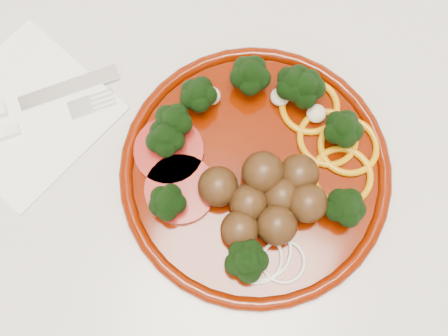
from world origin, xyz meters
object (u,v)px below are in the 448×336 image
(plate, at_px, (256,167))
(knife, at_px, (0,110))
(napkin, at_px, (25,113))
(fork, at_px, (4,134))

(plate, distance_m, knife, 0.27)
(napkin, relative_size, fork, 1.08)
(napkin, xyz_separation_m, knife, (-0.02, -0.01, 0.01))
(plate, relative_size, fork, 1.92)
(plate, xyz_separation_m, knife, (-0.27, -0.03, -0.01))
(plate, bearing_deg, fork, -167.64)
(knife, relative_size, fork, 1.12)
(knife, bearing_deg, napkin, -22.66)
(napkin, bearing_deg, knife, -160.76)
(plate, bearing_deg, knife, -172.76)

